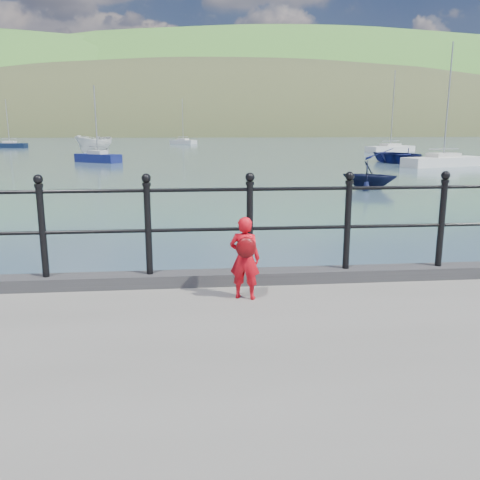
{
  "coord_description": "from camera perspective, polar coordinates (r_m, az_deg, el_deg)",
  "views": [
    {
      "loc": [
        -0.11,
        -6.06,
        2.85
      ],
      "look_at": [
        0.48,
        -0.2,
        1.55
      ],
      "focal_mm": 38.0,
      "sensor_mm": 36.0,
      "label": 1
    }
  ],
  "objects": [
    {
      "name": "launch_blue",
      "position": [
        44.65,
        17.51,
        9.05
      ],
      "size": [
        5.1,
        6.53,
        1.23
      ],
      "primitive_type": "imported",
      "rotation": [
        0.0,
        0.0,
        0.15
      ],
      "color": "#121750",
      "rests_on": "ground"
    },
    {
      "name": "launch_white",
      "position": [
        57.64,
        -16.02,
        10.22
      ],
      "size": [
        4.46,
        5.74,
        2.1
      ],
      "primitive_type": "imported",
      "rotation": [
        0.0,
        0.0,
        -0.52
      ],
      "color": "silver",
      "rests_on": "ground"
    },
    {
      "name": "far_shore",
      "position": [
        249.77,
        3.14,
        6.63
      ],
      "size": [
        830.0,
        200.0,
        156.0
      ],
      "color": "#333A21",
      "rests_on": "ground"
    },
    {
      "name": "sailboat_near",
      "position": [
        41.67,
        21.82,
        8.15
      ],
      "size": [
        6.92,
        3.94,
        9.12
      ],
      "rotation": [
        0.0,
        0.0,
        0.33
      ],
      "color": "silver",
      "rests_on": "ground"
    },
    {
      "name": "child",
      "position": [
        5.55,
        0.54,
        -1.95
      ],
      "size": [
        0.39,
        0.34,
        0.92
      ],
      "rotation": [
        0.0,
        0.0,
        2.81
      ],
      "color": "red",
      "rests_on": "quay"
    },
    {
      "name": "launch_navy",
      "position": [
        24.98,
        14.31,
        7.08
      ],
      "size": [
        3.32,
        3.23,
        1.33
      ],
      "primitive_type": "imported",
      "rotation": [
        0.0,
        0.0,
        0.97
      ],
      "color": "black",
      "rests_on": "ground"
    },
    {
      "name": "sailboat_port",
      "position": [
        44.89,
        -15.65,
        8.82
      ],
      "size": [
        4.23,
        3.64,
        6.44
      ],
      "rotation": [
        0.0,
        0.0,
        -0.64
      ],
      "color": "navy",
      "rests_on": "ground"
    },
    {
      "name": "ground",
      "position": [
        6.7,
        -4.35,
        -12.77
      ],
      "size": [
        600.0,
        600.0,
        0.0
      ],
      "primitive_type": "plane",
      "color": "#2D4251",
      "rests_on": "ground"
    },
    {
      "name": "sailboat_far",
      "position": [
        64.8,
        16.52,
        9.76
      ],
      "size": [
        6.9,
        4.7,
        9.63
      ],
      "rotation": [
        0.0,
        0.0,
        0.47
      ],
      "color": "silver",
      "rests_on": "ground"
    },
    {
      "name": "sailboat_left",
      "position": [
        81.23,
        -24.44,
        9.62
      ],
      "size": [
        4.94,
        2.16,
        6.97
      ],
      "rotation": [
        0.0,
        0.0,
        -0.15
      ],
      "color": "black",
      "rests_on": "ground"
    },
    {
      "name": "railing",
      "position": [
        6.0,
        -4.6,
        2.56
      ],
      "size": [
        18.11,
        0.11,
        1.2
      ],
      "color": "black",
      "rests_on": "kerb"
    },
    {
      "name": "sailboat_deep",
      "position": [
        93.37,
        -6.4,
        10.87
      ],
      "size": [
        4.98,
        4.9,
        8.06
      ],
      "rotation": [
        0.0,
        0.0,
        -0.77
      ],
      "color": "beige",
      "rests_on": "ground"
    },
    {
      "name": "kerb",
      "position": [
        6.17,
        -4.47,
        -4.3
      ],
      "size": [
        60.0,
        0.3,
        0.15
      ],
      "primitive_type": "cube",
      "color": "#28282B",
      "rests_on": "quay"
    }
  ]
}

